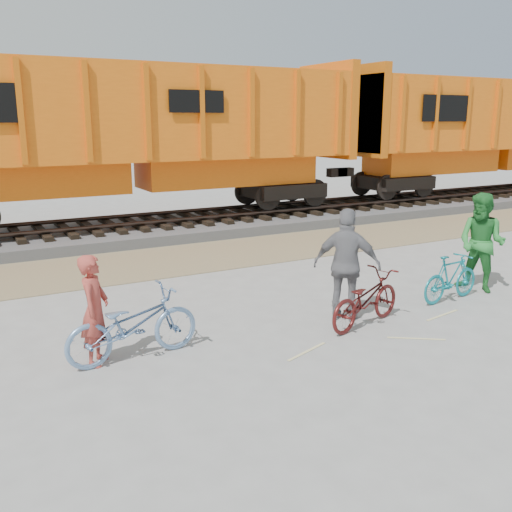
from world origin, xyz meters
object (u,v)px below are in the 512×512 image
object	(u,v)px
person_solo	(95,310)
person_woman	(347,265)
bicycle_blue	(133,325)
hopper_car_center	(131,132)
bicycle_teal	(451,278)
bicycle_maroon	(365,299)
person_man	(482,243)
hopper_car_right	(489,128)

from	to	relation	value
person_solo	person_woman	xyz separation A→B (m)	(4.19, -0.23, 0.18)
bicycle_blue	hopper_car_center	bearing A→B (deg)	-21.98
bicycle_teal	person_woman	world-z (taller)	person_woman
person_solo	bicycle_maroon	bearing A→B (deg)	-68.09
person_solo	person_man	xyz separation A→B (m)	(7.58, -0.15, 0.20)
hopper_car_right	person_man	distance (m)	13.99
hopper_car_center	bicycle_teal	xyz separation A→B (m)	(3.35, -9.05, -2.55)
bicycle_blue	bicycle_maroon	distance (m)	3.83
person_solo	bicycle_blue	bearing A→B (deg)	-71.10
hopper_car_right	bicycle_blue	bearing A→B (deg)	-153.60
person_man	person_woman	xyz separation A→B (m)	(-3.39, -0.08, -0.02)
bicycle_maroon	person_solo	size ratio (longest dim) A/B	1.11
bicycle_teal	hopper_car_right	bearing A→B (deg)	-57.77
bicycle_maroon	person_woman	world-z (taller)	person_woman
person_woman	bicycle_maroon	bearing A→B (deg)	148.81
hopper_car_center	hopper_car_right	bearing A→B (deg)	0.00
bicycle_blue	person_woman	size ratio (longest dim) A/B	1.02
hopper_car_center	bicycle_blue	distance (m)	9.55
bicycle_blue	person_woman	xyz separation A→B (m)	(3.69, -0.13, 0.45)
hopper_car_center	person_woman	world-z (taller)	hopper_car_center
bicycle_blue	person_solo	bearing A→B (deg)	73.95
bicycle_teal	person_woman	bearing A→B (deg)	81.55
hopper_car_center	person_solo	bearing A→B (deg)	-110.37
hopper_car_center	person_solo	size ratio (longest dim) A/B	8.87
hopper_car_right	person_solo	bearing A→B (deg)	-154.48
bicycle_maroon	person_man	xyz separation A→B (m)	(3.29, 0.48, 0.53)
bicycle_blue	person_man	size ratio (longest dim) A/B	1.00
bicycle_teal	person_solo	size ratio (longest dim) A/B	0.95
bicycle_maroon	person_solo	world-z (taller)	person_solo
bicycle_blue	bicycle_teal	world-z (taller)	bicycle_blue
person_solo	person_woman	world-z (taller)	person_woman
hopper_car_center	person_woman	xyz separation A→B (m)	(0.96, -8.93, -2.04)
hopper_car_center	person_man	size ratio (longest dim) A/B	7.10
bicycle_maroon	person_solo	xyz separation A→B (m)	(-4.29, 0.63, 0.33)
person_solo	person_man	distance (m)	7.58
hopper_car_center	bicycle_blue	bearing A→B (deg)	-107.23
person_solo	hopper_car_center	bearing A→B (deg)	9.85
hopper_car_right	person_solo	size ratio (longest dim) A/B	8.87
bicycle_maroon	person_man	distance (m)	3.36
bicycle_teal	person_solo	bearing A→B (deg)	81.39
bicycle_blue	person_solo	distance (m)	0.58
hopper_car_center	bicycle_teal	world-z (taller)	hopper_car_center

